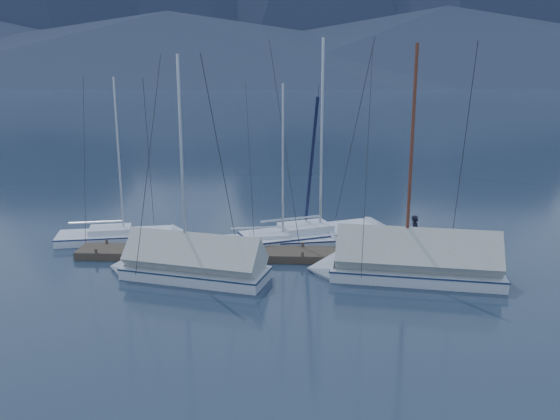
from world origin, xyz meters
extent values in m
plane|color=#152130|center=(0.00, 0.00, 0.00)|extent=(1000.00, 1000.00, 0.00)
cone|color=#192133|center=(-60.00, 240.00, 15.00)|extent=(416.00, 416.00, 30.00)
cone|color=#192133|center=(60.00, 245.00, 16.00)|extent=(390.00, 390.00, 32.00)
cube|color=#382D23|center=(0.00, 2.00, 0.17)|extent=(18.00, 1.50, 0.34)
cube|color=black|center=(-6.00, 2.00, -0.05)|extent=(3.00, 1.30, 0.30)
cube|color=black|center=(0.00, 2.00, -0.05)|extent=(3.00, 1.30, 0.30)
cube|color=black|center=(6.00, 2.00, -0.05)|extent=(3.00, 1.30, 0.30)
cylinder|color=#382D23|center=(-8.00, 2.70, 0.35)|extent=(0.12, 0.12, 0.35)
cylinder|color=#382D23|center=(-8.00, 1.30, 0.35)|extent=(0.12, 0.12, 0.35)
cylinder|color=#382D23|center=(-5.00, 2.70, 0.35)|extent=(0.12, 0.12, 0.35)
cylinder|color=#382D23|center=(-5.00, 1.30, 0.35)|extent=(0.12, 0.12, 0.35)
cylinder|color=#382D23|center=(-2.00, 2.70, 0.35)|extent=(0.12, 0.12, 0.35)
cylinder|color=#382D23|center=(-2.00, 1.30, 0.35)|extent=(0.12, 0.12, 0.35)
cylinder|color=#382D23|center=(1.00, 2.70, 0.35)|extent=(0.12, 0.12, 0.35)
cylinder|color=#382D23|center=(1.00, 1.30, 0.35)|extent=(0.12, 0.12, 0.35)
cylinder|color=#382D23|center=(4.00, 2.70, 0.35)|extent=(0.12, 0.12, 0.35)
cylinder|color=#382D23|center=(4.00, 1.30, 0.35)|extent=(0.12, 0.12, 0.35)
cylinder|color=#382D23|center=(7.00, 2.70, 0.35)|extent=(0.12, 0.12, 0.35)
cylinder|color=#382D23|center=(7.00, 1.30, 0.35)|extent=(0.12, 0.12, 0.35)
cube|color=silver|center=(-8.08, 4.30, 0.11)|extent=(5.79, 2.97, 0.61)
cube|color=silver|center=(-8.08, 4.30, -0.17)|extent=(4.80, 1.98, 0.28)
cube|color=#1A224E|center=(-8.08, 4.30, 0.37)|extent=(5.84, 3.00, 0.06)
cone|color=silver|center=(-4.97, 4.97, 0.11)|extent=(1.36, 1.94, 1.77)
cube|color=silver|center=(-8.35, 4.24, 0.55)|extent=(2.16, 1.67, 0.28)
cylinder|color=#B2B7BF|center=(-7.72, 4.37, 4.09)|extent=(0.11, 0.11, 7.36)
cylinder|color=#B2B7BF|center=(-8.97, 4.10, 0.97)|extent=(2.45, 0.61, 0.08)
cylinder|color=#26262B|center=(-6.37, 4.67, 4.09)|extent=(0.61, 2.72, 7.37)
cube|color=silver|center=(-0.31, 3.81, 0.11)|extent=(5.59, 2.82, 0.59)
cube|color=silver|center=(-0.31, 3.81, -0.16)|extent=(4.64, 1.88, 0.27)
cube|color=#161842|center=(-0.31, 3.81, 0.36)|extent=(5.64, 2.85, 0.05)
cone|color=silver|center=(2.70, 4.43, 0.11)|extent=(1.30, 1.87, 1.71)
cube|color=silver|center=(-0.57, 3.75, 0.53)|extent=(2.08, 1.60, 0.27)
cylinder|color=#B2B7BF|center=(0.04, 3.88, 3.96)|extent=(0.11, 0.11, 7.12)
cylinder|color=#B2B7BF|center=(-1.18, 3.63, 0.93)|extent=(2.37, 0.56, 0.08)
cylinder|color=#26262B|center=(1.35, 4.15, 3.96)|extent=(0.57, 2.64, 7.12)
cube|color=silver|center=(1.40, 4.82, 0.14)|extent=(7.08, 4.80, 0.74)
cube|color=silver|center=(1.40, 4.82, -0.20)|extent=(5.75, 3.47, 0.34)
cube|color=#162044|center=(1.40, 4.82, 0.45)|extent=(7.16, 4.85, 0.07)
cone|color=silver|center=(4.95, 6.40, 0.14)|extent=(2.01, 2.48, 2.16)
cube|color=silver|center=(1.09, 4.68, 0.68)|extent=(2.80, 2.40, 0.34)
cylinder|color=#B2B7BF|center=(1.81, 5.00, 5.01)|extent=(0.14, 0.14, 9.00)
cylinder|color=#B2B7BF|center=(0.37, 4.36, 1.18)|extent=(2.82, 1.33, 0.10)
cylinder|color=#26262B|center=(3.36, 5.69, 5.01)|extent=(1.41, 3.12, 9.01)
cube|color=silver|center=(5.57, -0.21, 0.13)|extent=(6.95, 3.27, 0.71)
cube|color=silver|center=(5.57, -0.21, -0.19)|extent=(5.81, 2.07, 0.32)
cube|color=#172746|center=(5.57, -0.21, 0.43)|extent=(7.02, 3.30, 0.06)
cone|color=silver|center=(1.78, 0.32, 0.13)|extent=(1.49, 2.42, 2.28)
cylinder|color=#592819|center=(5.14, -0.15, 4.80)|extent=(0.13, 0.13, 8.63)
cylinder|color=#592819|center=(6.64, -0.36, 1.13)|extent=(2.99, 0.51, 0.10)
cylinder|color=#26262B|center=(3.49, 0.08, 4.80)|extent=(0.49, 3.34, 8.64)
cube|color=#A1A297|center=(5.57, -0.21, 0.92)|extent=(6.62, 3.26, 2.42)
cube|color=silver|center=(-3.25, -0.68, 0.12)|extent=(6.10, 3.39, 0.68)
cube|color=silver|center=(-3.25, -0.68, -0.19)|extent=(5.04, 2.28, 0.31)
cube|color=#152A41|center=(-3.25, -0.68, 0.41)|extent=(6.17, 3.42, 0.06)
cone|color=silver|center=(-6.50, 0.13, 0.12)|extent=(1.58, 2.20, 1.98)
cylinder|color=#B2B7BF|center=(-3.65, -0.58, 4.59)|extent=(0.12, 0.12, 8.26)
cylinder|color=#B2B7BF|center=(-2.25, -0.92, 1.08)|extent=(2.55, 0.71, 0.09)
cylinder|color=#26262B|center=(-5.05, -0.23, 4.59)|extent=(0.72, 2.83, 8.26)
cube|color=#A4A59A|center=(-3.25, -0.68, 0.88)|extent=(5.83, 3.36, 2.10)
imported|color=black|center=(5.91, 2.32, 1.14)|extent=(0.58, 0.69, 1.61)
camera|label=1|loc=(1.21, -22.85, 8.40)|focal=38.00mm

